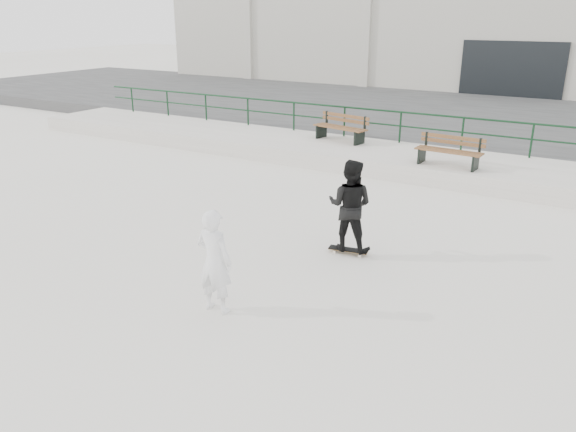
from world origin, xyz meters
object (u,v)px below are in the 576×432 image
Objects in this scene: standing_skater at (350,206)px; bench_right at (449,151)px; seated_skater at (214,261)px; bench_left at (341,128)px; skateboard at (348,250)px.

bench_right is at bearing -100.87° from standing_skater.
standing_skater is 1.06× the size of seated_skater.
standing_skater is at bearing -106.44° from seated_skater.
seated_skater is at bearing 66.70° from standing_skater.
bench_left is 4.23m from bench_right.
bench_left reaches higher than bench_right.
standing_skater reaches higher than skateboard.
skateboard is 3.35m from seated_skater.
seated_skater reaches higher than bench_right.
skateboard is 0.44× the size of standing_skater.
bench_left is at bearing -71.16° from standing_skater.
bench_left is at bearing 107.23° from skateboard.
seated_skater is at bearing -93.87° from bench_right.
standing_skater reaches higher than seated_skater.
seated_skater is (2.80, -10.44, -0.07)m from bench_left.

